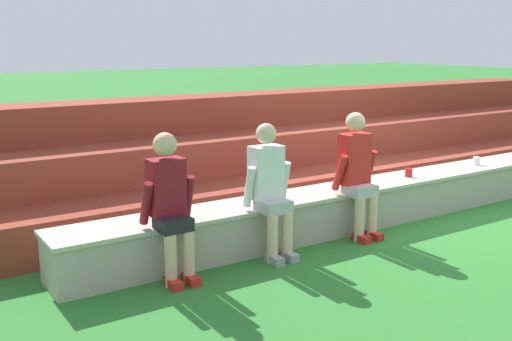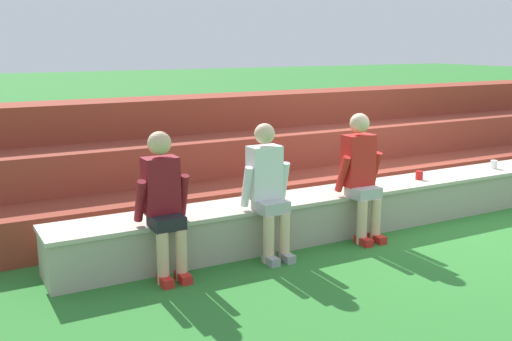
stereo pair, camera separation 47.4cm
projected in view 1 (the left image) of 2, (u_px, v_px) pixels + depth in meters
name	position (u px, v px, depth m)	size (l,w,h in m)	color
ground_plane	(434.00, 217.00, 7.47)	(80.00, 80.00, 0.00)	#2D752D
stone_seating_wall	(418.00, 192.00, 7.64)	(9.31, 0.61, 0.49)	#A8A08E
brick_bleachers	(326.00, 149.00, 9.09)	(10.67, 2.13, 1.41)	maroon
person_far_left	(170.00, 203.00, 5.38)	(0.50, 0.50, 1.35)	#DBAD89
person_left_of_center	(270.00, 187.00, 5.97)	(0.51, 0.50, 1.36)	beige
person_center	(357.00, 171.00, 6.59)	(0.52, 0.48, 1.39)	beige
plastic_cup_middle	(409.00, 173.00, 7.46)	(0.09, 0.09, 0.10)	red
plastic_cup_right_end	(476.00, 161.00, 8.19)	(0.09, 0.09, 0.11)	white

